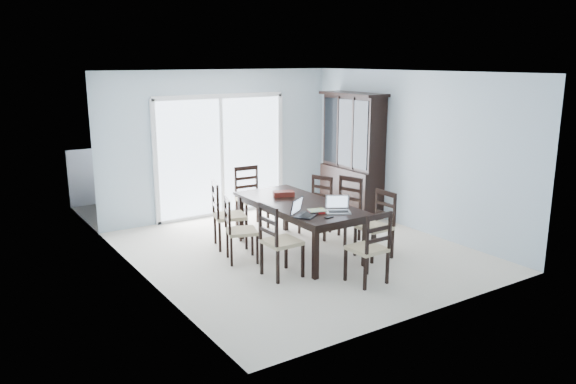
% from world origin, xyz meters
% --- Properties ---
extents(floor, '(5.00, 5.00, 0.00)m').
position_xyz_m(floor, '(0.00, 0.00, 0.00)').
color(floor, beige).
rests_on(floor, ground).
extents(ceiling, '(5.00, 5.00, 0.00)m').
position_xyz_m(ceiling, '(0.00, 0.00, 2.60)').
color(ceiling, white).
rests_on(ceiling, back_wall).
extents(back_wall, '(4.50, 0.02, 2.60)m').
position_xyz_m(back_wall, '(0.00, 2.50, 1.30)').
color(back_wall, '#ACC1CE').
rests_on(back_wall, floor).
extents(wall_left, '(0.02, 5.00, 2.60)m').
position_xyz_m(wall_left, '(-2.25, 0.00, 1.30)').
color(wall_left, '#ACC1CE').
rests_on(wall_left, floor).
extents(wall_right, '(0.02, 5.00, 2.60)m').
position_xyz_m(wall_right, '(2.25, 0.00, 1.30)').
color(wall_right, '#ACC1CE').
rests_on(wall_right, floor).
extents(balcony, '(4.50, 2.00, 0.10)m').
position_xyz_m(balcony, '(0.00, 3.50, -0.05)').
color(balcony, gray).
rests_on(balcony, ground).
extents(railing, '(4.50, 0.06, 1.10)m').
position_xyz_m(railing, '(0.00, 4.50, 0.55)').
color(railing, '#99999E').
rests_on(railing, balcony).
extents(dining_table, '(1.00, 2.20, 0.75)m').
position_xyz_m(dining_table, '(0.00, 0.00, 0.67)').
color(dining_table, black).
rests_on(dining_table, floor).
extents(china_hutch, '(0.50, 1.38, 2.20)m').
position_xyz_m(china_hutch, '(2.02, 1.25, 1.07)').
color(china_hutch, black).
rests_on(china_hutch, floor).
extents(sliding_door, '(2.52, 0.05, 2.18)m').
position_xyz_m(sliding_door, '(0.00, 2.48, 1.09)').
color(sliding_door, silver).
rests_on(sliding_door, floor).
extents(chair_left_near, '(0.45, 0.44, 1.14)m').
position_xyz_m(chair_left_near, '(-0.82, -0.67, 0.61)').
color(chair_left_near, black).
rests_on(chair_left_near, floor).
extents(chair_left_mid, '(0.52, 0.51, 1.06)m').
position_xyz_m(chair_left_mid, '(-0.97, 0.14, 0.56)').
color(chair_left_mid, black).
rests_on(chair_left_mid, floor).
extents(chair_left_far, '(0.56, 0.55, 1.17)m').
position_xyz_m(chair_left_far, '(-0.83, 0.78, 0.62)').
color(chair_left_far, black).
rests_on(chair_left_far, floor).
extents(chair_right_near, '(0.43, 0.42, 1.10)m').
position_xyz_m(chair_right_near, '(0.86, -0.79, 0.58)').
color(chair_right_near, black).
rests_on(chair_right_near, floor).
extents(chair_right_mid, '(0.54, 0.54, 1.14)m').
position_xyz_m(chair_right_mid, '(0.94, 0.07, 0.60)').
color(chair_right_mid, black).
rests_on(chair_right_mid, floor).
extents(chair_right_far, '(0.52, 0.51, 1.06)m').
position_xyz_m(chair_right_far, '(0.82, 0.63, 0.56)').
color(chair_right_far, black).
rests_on(chair_right_far, floor).
extents(chair_end_near, '(0.42, 0.43, 1.10)m').
position_xyz_m(chair_end_near, '(0.06, -1.54, 0.58)').
color(chair_end_near, black).
rests_on(chair_end_near, floor).
extents(chair_end_far, '(0.47, 0.48, 1.17)m').
position_xyz_m(chair_end_far, '(0.06, 1.57, 0.62)').
color(chair_end_far, black).
rests_on(chair_end_far, floor).
extents(laptop_dark, '(0.41, 0.38, 0.23)m').
position_xyz_m(laptop_dark, '(-0.33, -0.66, 0.81)').
color(laptop_dark, black).
rests_on(laptop_dark, dining_table).
extents(laptop_silver, '(0.40, 0.36, 0.22)m').
position_xyz_m(laptop_silver, '(0.13, -0.76, 0.80)').
color(laptop_silver, '#B4B3B6').
rests_on(laptop_silver, dining_table).
extents(book_stack, '(0.28, 0.23, 0.04)m').
position_xyz_m(book_stack, '(-0.11, -0.60, 0.77)').
color(book_stack, maroon).
rests_on(book_stack, dining_table).
extents(cell_phone, '(0.13, 0.07, 0.01)m').
position_xyz_m(cell_phone, '(-0.13, -0.89, 0.76)').
color(cell_phone, black).
rests_on(cell_phone, dining_table).
extents(game_box, '(0.35, 0.27, 0.08)m').
position_xyz_m(game_box, '(0.01, 0.43, 0.79)').
color(game_box, '#4E140F').
rests_on(game_box, dining_table).
extents(hot_tub, '(1.74, 1.57, 0.87)m').
position_xyz_m(hot_tub, '(-0.26, 3.34, 0.44)').
color(hot_tub, maroon).
rests_on(hot_tub, balcony).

